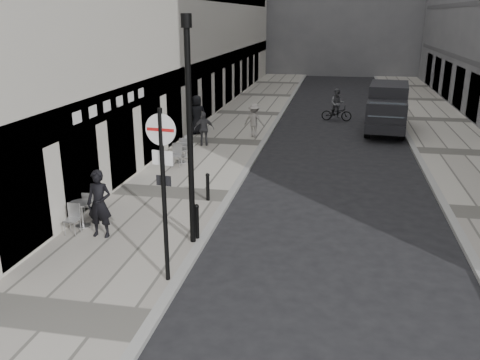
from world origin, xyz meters
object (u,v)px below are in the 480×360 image
object	(u,v)px
panel_van	(388,106)
cyclist	(337,108)
sign_post	(163,174)
walking_man	(99,204)
lamppost	(189,122)

from	to	relation	value
panel_van	cyclist	world-z (taller)	panel_van
sign_post	cyclist	size ratio (longest dim) A/B	2.12
sign_post	cyclist	distance (m)	20.58
walking_man	panel_van	distance (m)	18.03
lamppost	walking_man	bearing A→B (deg)	-177.01
walking_man	lamppost	xyz separation A→B (m)	(2.57, 0.13, 2.31)
sign_post	lamppost	bearing A→B (deg)	96.77
walking_man	sign_post	size ratio (longest dim) A/B	0.47
sign_post	lamppost	distance (m)	2.22
sign_post	walking_man	bearing A→B (deg)	149.22
panel_van	cyclist	size ratio (longest dim) A/B	2.88
walking_man	cyclist	size ratio (longest dim) A/B	1.01
walking_man	panel_van	world-z (taller)	panel_van
walking_man	lamppost	bearing A→B (deg)	2.38
walking_man	lamppost	world-z (taller)	lamppost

